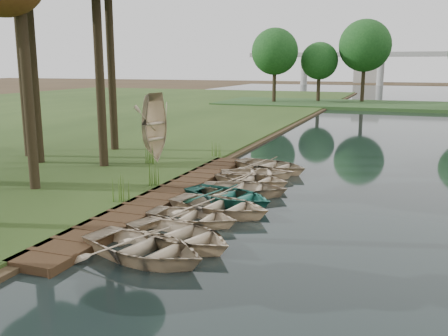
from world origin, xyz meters
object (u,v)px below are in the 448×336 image
(rowboat_0, at_px, (144,245))
(rowboat_1, at_px, (179,232))
(boardwalk, at_px, (166,196))
(stored_rowboat, at_px, (156,155))
(rowboat_2, at_px, (193,214))

(rowboat_0, xyz_separation_m, rowboat_1, (0.44, 1.34, -0.02))
(boardwalk, relative_size, stored_rowboat, 4.36)
(rowboat_0, bearing_deg, boardwalk, 35.22)
(boardwalk, height_order, rowboat_1, rowboat_1)
(stored_rowboat, bearing_deg, rowboat_0, -141.24)
(rowboat_1, relative_size, rowboat_2, 1.17)
(boardwalk, xyz_separation_m, stored_rowboat, (-3.33, 5.50, 0.53))
(boardwalk, xyz_separation_m, rowboat_0, (2.38, -6.00, 0.31))
(rowboat_1, bearing_deg, rowboat_2, 31.89)
(rowboat_1, bearing_deg, rowboat_0, -178.86)
(rowboat_1, xyz_separation_m, stored_rowboat, (-6.16, 10.16, 0.24))
(rowboat_1, height_order, stored_rowboat, stored_rowboat)
(rowboat_0, height_order, rowboat_1, rowboat_0)
(rowboat_1, xyz_separation_m, rowboat_2, (-0.44, 1.97, -0.06))
(rowboat_0, relative_size, rowboat_2, 1.22)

